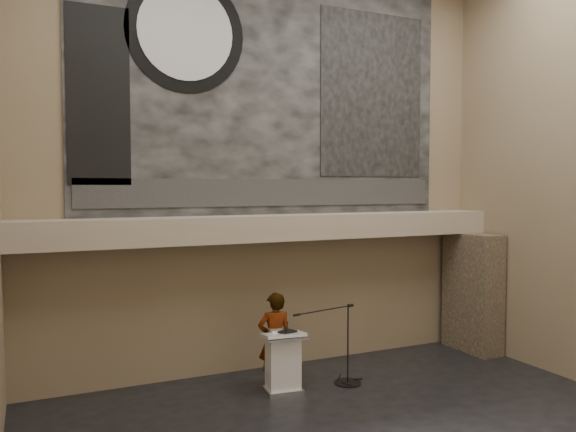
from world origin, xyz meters
name	(u,v)px	position (x,y,z in m)	size (l,w,h in m)	color
wall_back	(272,163)	(0.00, 4.00, 4.25)	(10.00, 0.02, 8.50)	#817051
soffit	(280,227)	(0.00, 3.60, 2.95)	(10.00, 0.80, 0.50)	tan
sprinkler_left	(203,245)	(-1.60, 3.55, 2.67)	(0.04, 0.04, 0.06)	#B2893D
sprinkler_right	(362,238)	(1.90, 3.55, 2.67)	(0.04, 0.04, 0.06)	#B2893D
banner	(272,92)	(0.00, 3.97, 5.70)	(8.00, 0.05, 5.00)	black
banner_text_strip	(273,193)	(0.00, 3.93, 3.65)	(7.76, 0.02, 0.55)	#2B2B2B
banner_clock_rim	(186,32)	(-1.80, 3.93, 6.70)	(2.30, 2.30, 0.02)	black
banner_clock_face	(186,32)	(-1.80, 3.91, 6.70)	(1.84, 1.84, 0.02)	silver
banner_building_print	(373,95)	(2.40, 3.93, 5.80)	(2.60, 0.02, 3.60)	black
banner_brick_print	(98,96)	(-3.40, 3.93, 5.40)	(1.10, 0.02, 3.20)	black
stone_pier	(473,292)	(4.65, 3.15, 1.35)	(0.60, 1.40, 2.70)	#443729
lectern	(283,362)	(-0.40, 2.54, 0.55)	(0.79, 0.60, 1.14)	silver
binder	(287,332)	(-0.33, 2.50, 1.12)	(0.29, 0.23, 0.04)	black
papers	(279,334)	(-0.50, 2.52, 1.10)	(0.22, 0.31, 0.01)	white
speaker_person	(275,340)	(-0.43, 2.85, 0.90)	(0.65, 0.43, 1.79)	silver
mic_stand	(346,371)	(0.86, 2.43, 0.24)	(1.54, 0.55, 1.54)	black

